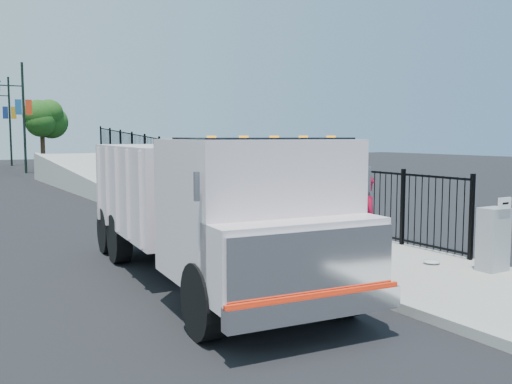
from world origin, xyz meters
TOP-DOWN VIEW (x-y plane):
  - ground at (0.00, 0.00)m, footprint 120.00×120.00m
  - sidewalk at (1.93, -2.00)m, footprint 3.55×12.00m
  - curb at (0.00, -2.00)m, footprint 0.30×12.00m
  - ramp at (2.12, 16.00)m, footprint 3.95×24.06m
  - iron_fence at (3.55, 12.00)m, footprint 0.10×28.00m
  - truck at (-1.91, -0.41)m, footprint 3.28×8.28m
  - worker at (0.52, -2.06)m, footprint 0.65×0.81m
  - utility_cabinet at (3.10, -2.88)m, footprint 0.55×0.40m
  - arrow_sign at (3.10, -3.10)m, footprint 0.35×0.04m
  - debris at (2.54, -1.84)m, footprint 0.35×0.35m
  - light_pole_1 at (0.07, 34.47)m, footprint 3.78×0.22m
  - light_pole_3 at (0.68, 46.08)m, footprint 3.78×0.22m
  - tree_1 at (2.28, 38.18)m, footprint 2.45×2.45m

SIDE VIEW (x-z plane):
  - ground at x=0.00m, z-range 0.00..0.00m
  - ramp at x=2.12m, z-range -1.60..1.60m
  - sidewalk at x=1.93m, z-range 0.00..0.12m
  - curb at x=0.00m, z-range 0.00..0.16m
  - debris at x=2.54m, z-range 0.12..0.21m
  - utility_cabinet at x=3.10m, z-range 0.12..1.37m
  - iron_fence at x=3.55m, z-range 0.00..1.80m
  - worker at x=0.52m, z-range 0.12..2.07m
  - arrow_sign at x=3.10m, z-range 1.37..1.59m
  - truck at x=-1.91m, z-range 0.17..2.95m
  - tree_1 at x=2.28m, z-range 1.32..6.55m
  - light_pole_1 at x=0.07m, z-range 0.36..8.36m
  - light_pole_3 at x=0.68m, z-range 0.36..8.36m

